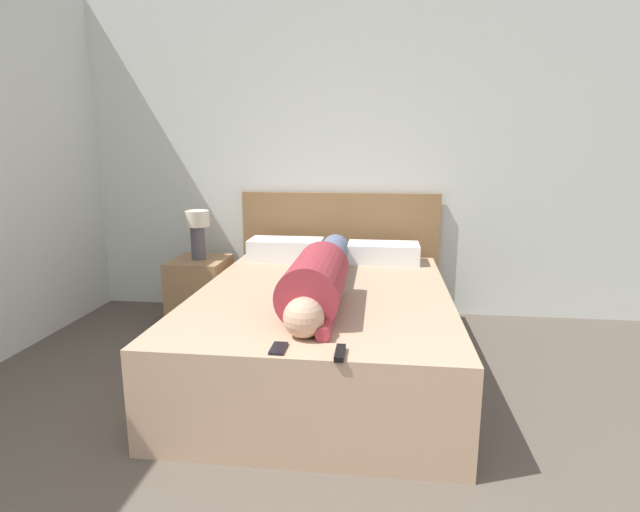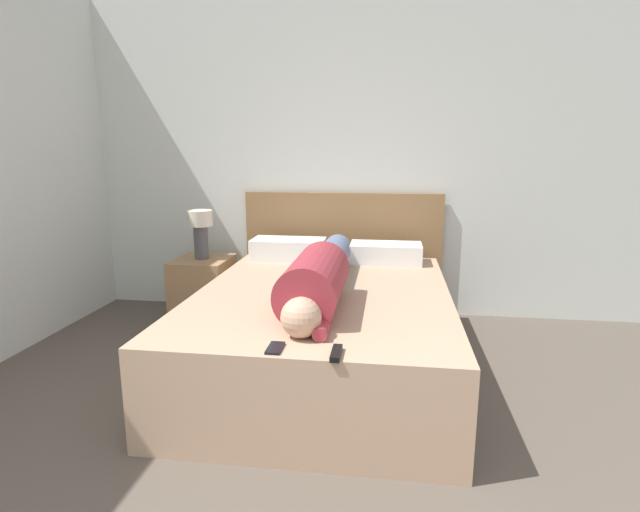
{
  "view_description": "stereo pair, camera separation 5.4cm",
  "coord_description": "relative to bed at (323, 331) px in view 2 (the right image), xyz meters",
  "views": [
    {
      "loc": [
        0.24,
        -0.39,
        1.37
      ],
      "look_at": [
        -0.1,
        2.39,
        0.77
      ],
      "focal_mm": 28.0,
      "sensor_mm": 36.0,
      "label": 1
    },
    {
      "loc": [
        0.29,
        -0.38,
        1.37
      ],
      "look_at": [
        -0.1,
        2.39,
        0.77
      ],
      "focal_mm": 28.0,
      "sensor_mm": 36.0,
      "label": 2
    }
  ],
  "objects": [
    {
      "name": "wall_back",
      "position": [
        0.1,
        1.25,
        1.04
      ],
      "size": [
        5.64,
        0.06,
        2.6
      ],
      "color": "silver",
      "rests_on": "ground_plane"
    },
    {
      "name": "bed",
      "position": [
        0.0,
        0.0,
        0.0
      ],
      "size": [
        1.53,
        2.07,
        0.52
      ],
      "color": "tan",
      "rests_on": "ground_plane"
    },
    {
      "name": "headboard",
      "position": [
        0.0,
        1.18,
        0.25
      ],
      "size": [
        1.65,
        0.04,
        1.02
      ],
      "color": "olive",
      "rests_on": "ground_plane"
    },
    {
      "name": "nightstand",
      "position": [
        -1.08,
        0.78,
        -0.0
      ],
      "size": [
        0.42,
        0.48,
        0.52
      ],
      "color": "#A37A51",
      "rests_on": "ground_plane"
    },
    {
      "name": "table_lamp",
      "position": [
        -1.08,
        0.78,
        0.5
      ],
      "size": [
        0.19,
        0.19,
        0.39
      ],
      "color": "#4C4C51",
      "rests_on": "nightstand"
    },
    {
      "name": "person_lying",
      "position": [
        0.0,
        -0.15,
        0.4
      ],
      "size": [
        0.31,
        1.71,
        0.31
      ],
      "color": "tan",
      "rests_on": "bed"
    },
    {
      "name": "pillow_near_headboard",
      "position": [
        -0.39,
        0.83,
        0.34
      ],
      "size": [
        0.57,
        0.29,
        0.16
      ],
      "color": "white",
      "rests_on": "bed"
    },
    {
      "name": "pillow_second",
      "position": [
        0.37,
        0.83,
        0.33
      ],
      "size": [
        0.54,
        0.29,
        0.15
      ],
      "color": "white",
      "rests_on": "bed"
    },
    {
      "name": "tv_remote",
      "position": [
        0.19,
        -0.98,
        0.27
      ],
      "size": [
        0.04,
        0.15,
        0.02
      ],
      "color": "black",
      "rests_on": "bed"
    },
    {
      "name": "cell_phone",
      "position": [
        -0.08,
        -0.94,
        0.27
      ],
      "size": [
        0.06,
        0.13,
        0.01
      ],
      "color": "black",
      "rests_on": "bed"
    }
  ]
}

